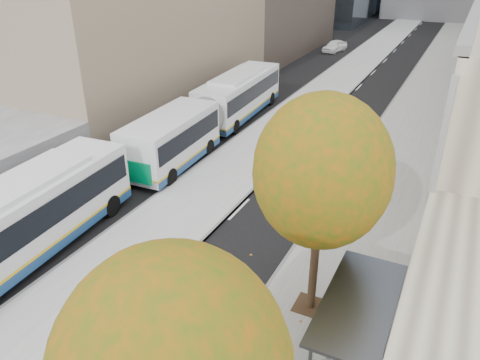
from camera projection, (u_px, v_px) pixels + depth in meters
The scene contains 6 objects.
bus_platform at pixel (310, 105), 36.84m from camera, with size 4.25×150.00×0.15m, color #ACACAC.
sidewalk at pixel (415, 120), 33.69m from camera, with size 4.75×150.00×0.08m, color gray.
bus_shelter at pixel (364, 316), 12.84m from camera, with size 1.90×4.40×2.53m.
tree_c at pixel (322, 172), 13.93m from camera, with size 4.20×4.20×7.28m.
bus_far at pixel (214, 111), 30.53m from camera, with size 3.48×18.03×2.99m.
distant_car at pixel (335, 46), 55.25m from camera, with size 1.58×3.93×1.34m, color white.
Camera 1 is at (6.96, 0.66, 11.29)m, focal length 35.00 mm.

